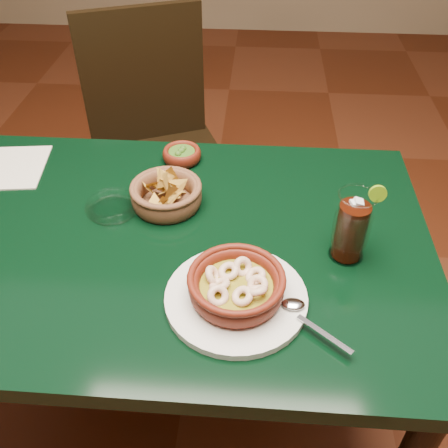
# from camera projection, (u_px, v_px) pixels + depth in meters

# --- Properties ---
(ground) EXTENTS (7.00, 7.00, 0.00)m
(ground) POSITION_uv_depth(u_px,v_px,m) (181.00, 410.00, 1.60)
(ground) COLOR #471C0C
(ground) RESTS_ON ground
(dining_table) EXTENTS (1.20, 0.80, 0.75)m
(dining_table) POSITION_uv_depth(u_px,v_px,m) (166.00, 267.00, 1.18)
(dining_table) COLOR black
(dining_table) RESTS_ON ground
(dining_chair) EXTENTS (0.60, 0.60, 0.99)m
(dining_chair) POSITION_uv_depth(u_px,v_px,m) (157.00, 146.00, 1.80)
(dining_chair) COLOR black
(dining_chair) RESTS_ON ground
(shrimp_plate) EXTENTS (0.35, 0.28, 0.08)m
(shrimp_plate) POSITION_uv_depth(u_px,v_px,m) (237.00, 289.00, 0.95)
(shrimp_plate) COLOR silver
(shrimp_plate) RESTS_ON dining_table
(chip_basket) EXTENTS (0.20, 0.20, 0.12)m
(chip_basket) POSITION_uv_depth(u_px,v_px,m) (166.00, 194.00, 1.18)
(chip_basket) COLOR brown
(chip_basket) RESTS_ON dining_table
(guacamole_ramekin) EXTENTS (0.12, 0.12, 0.04)m
(guacamole_ramekin) POSITION_uv_depth(u_px,v_px,m) (182.00, 154.00, 1.34)
(guacamole_ramekin) COLOR #52160C
(guacamole_ramekin) RESTS_ON dining_table
(cola_drink) EXTENTS (0.16, 0.16, 0.18)m
(cola_drink) POSITION_uv_depth(u_px,v_px,m) (352.00, 227.00, 1.02)
(cola_drink) COLOR white
(cola_drink) RESTS_ON dining_table
(glass_ashtray) EXTENTS (0.13, 0.13, 0.03)m
(glass_ashtray) POSITION_uv_depth(u_px,v_px,m) (112.00, 207.00, 1.17)
(glass_ashtray) COLOR white
(glass_ashtray) RESTS_ON dining_table
(paper_menu) EXTENTS (0.18, 0.22, 0.00)m
(paper_menu) POSITION_uv_depth(u_px,v_px,m) (16.00, 167.00, 1.32)
(paper_menu) COLOR beige
(paper_menu) RESTS_ON dining_table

